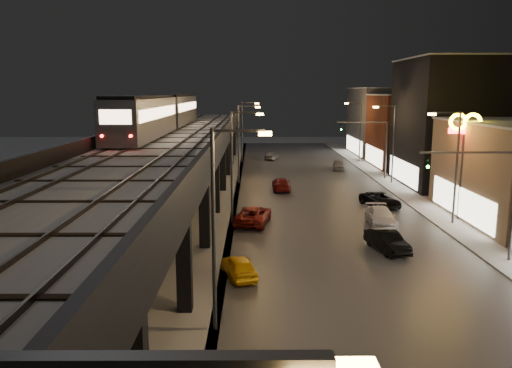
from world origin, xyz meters
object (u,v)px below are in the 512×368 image
object	(u,v)px
car_far_white	(272,156)
car_onc_red	(339,165)
subway_train	(163,112)
car_mid_dark	(281,185)
car_onc_dark	(380,201)
car_mid_silver	(253,216)
car_onc_white	(381,218)
car_taxi	(239,267)
car_onc_silver	(387,242)

from	to	relation	value
car_far_white	car_onc_red	xyz separation A→B (m)	(8.73, -10.28, 0.00)
subway_train	car_mid_dark	world-z (taller)	subway_train
car_mid_dark	car_onc_dark	size ratio (longest dim) A/B	0.95
subway_train	car_mid_silver	world-z (taller)	subway_train
car_mid_silver	car_onc_white	size ratio (longest dim) A/B	1.06
car_onc_red	car_taxi	bearing A→B (deg)	-99.12
car_onc_silver	car_onc_dark	xyz separation A→B (m)	(2.76, 12.79, -0.02)
car_taxi	car_onc_white	world-z (taller)	car_onc_white
car_mid_silver	car_mid_dark	distance (m)	14.12
car_mid_silver	car_far_white	xyz separation A→B (m)	(2.88, 38.45, -0.07)
car_onc_red	subway_train	bearing A→B (deg)	-137.89
car_onc_silver	car_onc_dark	world-z (taller)	car_onc_silver
subway_train	car_taxi	size ratio (longest dim) A/B	9.83
subway_train	car_onc_silver	distance (m)	28.96
car_far_white	car_mid_silver	bearing A→B (deg)	103.87
car_mid_silver	car_onc_red	size ratio (longest dim) A/B	1.35
car_taxi	car_onc_red	world-z (taller)	car_onc_red
car_onc_dark	subway_train	bearing A→B (deg)	142.96
car_mid_dark	car_onc_red	world-z (taller)	car_mid_dark
subway_train	car_mid_silver	size ratio (longest dim) A/B	7.08
car_far_white	car_onc_white	bearing A→B (deg)	118.58
car_onc_white	car_onc_dark	bearing A→B (deg)	79.25
car_mid_silver	car_mid_dark	world-z (taller)	car_mid_silver
car_onc_white	car_taxi	bearing A→B (deg)	-131.76
car_taxi	car_onc_dark	distance (m)	21.44
car_mid_silver	car_far_white	world-z (taller)	car_mid_silver
car_mid_dark	car_onc_white	world-z (taller)	car_onc_white
car_taxi	car_onc_white	distance (m)	15.46
car_onc_silver	car_onc_dark	distance (m)	13.08
subway_train	car_mid_dark	xyz separation A→B (m)	(12.49, -0.18, -7.73)
car_onc_white	car_onc_red	xyz separation A→B (m)	(1.52, 28.88, -0.05)
car_mid_dark	car_mid_silver	bearing A→B (deg)	78.02
car_far_white	car_onc_dark	xyz separation A→B (m)	(8.78, -32.70, 0.02)
subway_train	car_far_white	bearing A→B (deg)	63.21
car_far_white	car_onc_dark	world-z (taller)	car_onc_dark
car_far_white	car_taxi	bearing A→B (deg)	103.96
car_onc_silver	car_onc_white	xyz separation A→B (m)	(1.18, 6.33, 0.01)
car_far_white	car_onc_white	xyz separation A→B (m)	(7.21, -39.16, 0.06)
car_onc_silver	car_onc_red	distance (m)	35.31
subway_train	car_far_white	xyz separation A→B (m)	(12.36, 24.47, -7.75)
car_onc_dark	car_onc_silver	bearing A→B (deg)	-117.96
car_mid_dark	car_onc_dark	world-z (taller)	car_onc_dark
car_mid_dark	car_onc_silver	world-z (taller)	car_onc_silver
car_mid_silver	car_far_white	bearing A→B (deg)	-83.51
car_onc_silver	car_onc_dark	size ratio (longest dim) A/B	0.87
car_onc_dark	car_onc_red	bearing A→B (deg)	74.37
car_mid_silver	car_onc_dark	xyz separation A→B (m)	(11.66, 5.75, -0.05)
car_onc_dark	car_onc_white	size ratio (longest dim) A/B	0.99
subway_train	car_taxi	distance (m)	28.19
car_mid_dark	car_onc_dark	xyz separation A→B (m)	(8.65, -8.05, 0.00)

